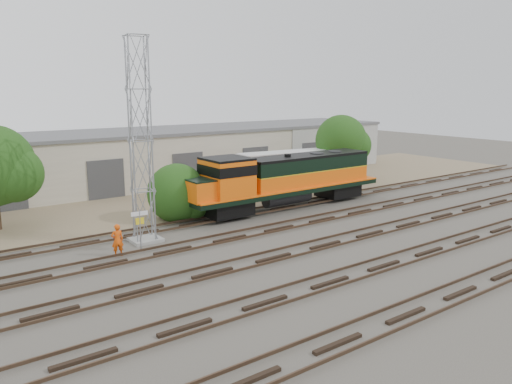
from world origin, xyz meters
TOP-DOWN VIEW (x-y plane):
  - ground at (0.00, 0.00)m, footprint 140.00×140.00m
  - dirt_strip at (0.00, 15.00)m, footprint 80.00×16.00m
  - tracks at (0.00, -3.00)m, footprint 80.00×20.40m
  - warehouse at (0.04, 22.98)m, footprint 58.40×10.40m
  - locomotive at (4.11, 6.00)m, footprint 17.68×3.10m
  - signal_tower at (-8.43, 4.44)m, footprint 1.84×1.84m
  - sign_post at (-9.45, 2.71)m, footprint 1.00×0.10m
  - worker at (-10.88, 2.64)m, footprint 0.74×0.54m
  - semi_trailer at (10.69, 11.96)m, footprint 11.82×3.76m
  - dumpster_blue at (16.66, 17.61)m, footprint 1.62×1.52m
  - dumpster_red at (19.24, 16.51)m, footprint 1.88×1.81m
  - tree_mid at (-4.00, 8.00)m, footprint 4.56×4.34m
  - tree_east at (15.95, 11.07)m, footprint 5.33×5.08m

SIDE VIEW (x-z plane):
  - ground at x=0.00m, z-range 0.00..0.00m
  - dirt_strip at x=0.00m, z-range 0.00..0.02m
  - tracks at x=0.00m, z-range -0.06..0.22m
  - dumpster_red at x=19.24m, z-range 0.00..1.40m
  - dumpster_blue at x=16.66m, z-range 0.00..1.50m
  - worker at x=-10.88m, z-range 0.00..1.89m
  - sign_post at x=-9.45m, z-range 0.49..2.93m
  - tree_mid at x=-4.00m, z-range -0.37..3.97m
  - semi_trailer at x=10.69m, z-range 0.46..4.04m
  - locomotive at x=4.11m, z-range 0.31..4.56m
  - warehouse at x=0.04m, z-range 0.00..5.30m
  - tree_east at x=15.95m, z-range 0.76..7.61m
  - signal_tower at x=-8.43m, z-range -0.15..12.28m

